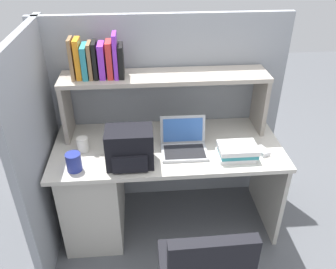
% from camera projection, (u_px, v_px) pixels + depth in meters
% --- Properties ---
extents(ground_plane, '(8.00, 8.00, 0.00)m').
position_uv_depth(ground_plane, '(167.00, 220.00, 2.85)').
color(ground_plane, '#595B60').
extents(desk, '(1.60, 0.70, 0.73)m').
position_uv_depth(desk, '(116.00, 184.00, 2.61)').
color(desk, beige).
rests_on(desk, ground_plane).
extents(cubicle_partition_rear, '(1.84, 0.05, 1.55)m').
position_uv_depth(cubicle_partition_rear, '(163.00, 114.00, 2.76)').
color(cubicle_partition_rear, gray).
rests_on(cubicle_partition_rear, ground_plane).
extents(cubicle_partition_left, '(0.05, 1.06, 1.55)m').
position_uv_depth(cubicle_partition_left, '(42.00, 150.00, 2.34)').
color(cubicle_partition_left, gray).
rests_on(cubicle_partition_left, ground_plane).
extents(overhead_hutch, '(1.44, 0.28, 0.45)m').
position_uv_depth(overhead_hutch, '(165.00, 88.00, 2.45)').
color(overhead_hutch, gray).
rests_on(overhead_hutch, desk).
extents(reference_books_on_shelf, '(0.34, 0.17, 0.29)m').
position_uv_depth(reference_books_on_shelf, '(97.00, 59.00, 2.30)').
color(reference_books_on_shelf, olive).
rests_on(reference_books_on_shelf, overhead_hutch).
extents(laptop, '(0.31, 0.25, 0.22)m').
position_uv_depth(laptop, '(184.00, 144.00, 2.39)').
color(laptop, '#B7BABF').
rests_on(laptop, desk).
extents(backpack, '(0.30, 0.23, 0.25)m').
position_uv_depth(backpack, '(130.00, 148.00, 2.22)').
color(backpack, black).
rests_on(backpack, desk).
extents(computer_mouse, '(0.09, 0.12, 0.03)m').
position_uv_depth(computer_mouse, '(262.00, 151.00, 2.37)').
color(computer_mouse, silver).
rests_on(computer_mouse, desk).
extents(paper_cup, '(0.08, 0.08, 0.10)m').
position_uv_depth(paper_cup, '(83.00, 145.00, 2.38)').
color(paper_cup, white).
rests_on(paper_cup, desk).
extents(snack_canister, '(0.10, 0.10, 0.12)m').
position_uv_depth(snack_canister, '(74.00, 162.00, 2.19)').
color(snack_canister, navy).
rests_on(snack_canister, desk).
extents(desk_book_stack, '(0.26, 0.18, 0.09)m').
position_uv_depth(desk_book_stack, '(237.00, 151.00, 2.32)').
color(desk_book_stack, white).
rests_on(desk_book_stack, desk).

